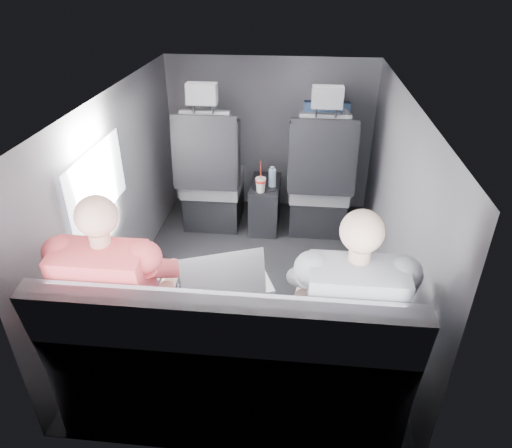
# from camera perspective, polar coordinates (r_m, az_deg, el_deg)

# --- Properties ---
(floor) EXTENTS (2.60, 2.60, 0.00)m
(floor) POSITION_cam_1_polar(r_m,az_deg,el_deg) (3.30, -0.21, -7.67)
(floor) COLOR black
(floor) RESTS_ON ground
(ceiling) EXTENTS (2.60, 2.60, 0.00)m
(ceiling) POSITION_cam_1_polar(r_m,az_deg,el_deg) (2.70, -0.26, 15.67)
(ceiling) COLOR #B2B2AD
(ceiling) RESTS_ON panel_back
(panel_left) EXTENTS (0.02, 2.60, 1.35)m
(panel_left) POSITION_cam_1_polar(r_m,az_deg,el_deg) (3.16, -16.74, 3.46)
(panel_left) COLOR #56565B
(panel_left) RESTS_ON floor
(panel_right) EXTENTS (0.02, 2.60, 1.35)m
(panel_right) POSITION_cam_1_polar(r_m,az_deg,el_deg) (2.99, 17.19, 1.87)
(panel_right) COLOR #56565B
(panel_right) RESTS_ON floor
(panel_front) EXTENTS (1.80, 0.02, 1.35)m
(panel_front) POSITION_cam_1_polar(r_m,az_deg,el_deg) (4.13, 1.72, 11.02)
(panel_front) COLOR #56565B
(panel_front) RESTS_ON floor
(panel_back) EXTENTS (1.80, 0.02, 1.35)m
(panel_back) POSITION_cam_1_polar(r_m,az_deg,el_deg) (1.89, -4.58, -15.42)
(panel_back) COLOR #56565B
(panel_back) RESTS_ON floor
(side_window) EXTENTS (0.02, 0.75, 0.42)m
(side_window) POSITION_cam_1_polar(r_m,az_deg,el_deg) (2.81, -19.16, 4.80)
(side_window) COLOR white
(side_window) RESTS_ON panel_left
(seatbelt) EXTENTS (0.35, 0.11, 0.59)m
(seatbelt) POSITION_cam_1_polar(r_m,az_deg,el_deg) (3.49, 8.41, 9.26)
(seatbelt) COLOR black
(seatbelt) RESTS_ON front_seat_right
(front_seat_left) EXTENTS (0.52, 0.58, 1.26)m
(front_seat_left) POSITION_cam_1_polar(r_m,az_deg,el_deg) (3.87, -5.56, 5.15)
(front_seat_left) COLOR black
(front_seat_left) RESTS_ON floor
(front_seat_right) EXTENTS (0.52, 0.58, 1.26)m
(front_seat_right) POSITION_cam_1_polar(r_m,az_deg,el_deg) (3.80, 7.91, 4.54)
(front_seat_right) COLOR black
(front_seat_right) RESTS_ON floor
(center_console) EXTENTS (0.24, 0.48, 0.41)m
(center_console) POSITION_cam_1_polar(r_m,az_deg,el_deg) (3.94, 1.14, 2.49)
(center_console) COLOR black
(center_console) RESTS_ON floor
(rear_bench) EXTENTS (1.60, 0.57, 0.92)m
(rear_bench) POSITION_cam_1_polar(r_m,az_deg,el_deg) (2.32, -3.15, -17.63)
(rear_bench) COLOR slate
(rear_bench) RESTS_ON floor
(soda_cup) EXTENTS (0.09, 0.09, 0.26)m
(soda_cup) POSITION_cam_1_polar(r_m,az_deg,el_deg) (3.67, 0.59, 5.00)
(soda_cup) COLOR white
(soda_cup) RESTS_ON center_console
(water_bottle) EXTENTS (0.06, 0.06, 0.18)m
(water_bottle) POSITION_cam_1_polar(r_m,az_deg,el_deg) (3.75, 2.05, 5.78)
(water_bottle) COLOR #AECDEC
(water_bottle) RESTS_ON center_console
(laptop_white) EXTENTS (0.32, 0.31, 0.23)m
(laptop_white) POSITION_cam_1_polar(r_m,az_deg,el_deg) (2.45, -15.51, -5.80)
(laptop_white) COLOR white
(laptop_white) RESTS_ON passenger_rear_left
(laptop_silver) EXTENTS (0.47, 0.48, 0.28)m
(laptop_silver) POSITION_cam_1_polar(r_m,az_deg,el_deg) (2.28, -3.49, -7.24)
(laptop_silver) COLOR #BCBCC1
(laptop_silver) RESTS_ON rear_bench
(laptop_black) EXTENTS (0.39, 0.38, 0.25)m
(laptop_black) POSITION_cam_1_polar(r_m,az_deg,el_deg) (2.28, 9.82, -7.95)
(laptop_black) COLOR black
(laptop_black) RESTS_ON passenger_rear_right
(passenger_rear_left) EXTENTS (0.50, 0.62, 1.22)m
(passenger_rear_left) POSITION_cam_1_polar(r_m,az_deg,el_deg) (2.29, -16.22, -8.84)
(passenger_rear_left) COLOR #303034
(passenger_rear_left) RESTS_ON rear_bench
(passenger_rear_right) EXTENTS (0.49, 0.61, 1.21)m
(passenger_rear_right) POSITION_cam_1_polar(r_m,az_deg,el_deg) (2.16, 11.34, -10.90)
(passenger_rear_right) COLOR navy
(passenger_rear_right) RESTS_ON rear_bench
(passenger_front_right) EXTENTS (0.37, 0.37, 0.71)m
(passenger_front_right) POSITION_cam_1_polar(r_m,az_deg,el_deg) (3.92, 8.57, 10.62)
(passenger_front_right) COLOR navy
(passenger_front_right) RESTS_ON front_seat_right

